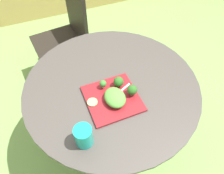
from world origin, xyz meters
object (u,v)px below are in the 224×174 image
at_px(patio_chair, 67,32).
at_px(fork, 119,93).
at_px(salad_plate, 112,98).
at_px(drinking_glass, 84,137).

bearing_deg(patio_chair, fork, -84.58).
xyz_separation_m(salad_plate, fork, (0.04, 0.02, 0.01)).
distance_m(patio_chair, fork, 0.98).
bearing_deg(salad_plate, drinking_glass, -139.98).
height_order(salad_plate, drinking_glass, drinking_glass).
bearing_deg(patio_chair, salad_plate, -87.29).
bearing_deg(salad_plate, fork, 19.96).
relative_size(drinking_glass, fork, 0.78).
distance_m(patio_chair, drinking_glass, 1.19).
height_order(salad_plate, fork, fork).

